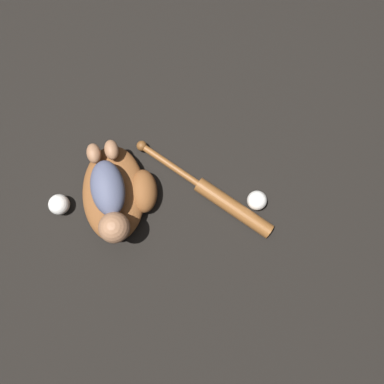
% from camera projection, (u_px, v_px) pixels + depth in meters
% --- Properties ---
extents(ground_plane, '(6.00, 6.00, 0.00)m').
position_uv_depth(ground_plane, '(128.00, 194.00, 1.35)').
color(ground_plane, black).
extents(baseball_glove, '(0.39, 0.33, 0.10)m').
position_uv_depth(baseball_glove, '(119.00, 193.00, 1.30)').
color(baseball_glove, brown).
rests_on(baseball_glove, ground).
extents(baby_figure, '(0.34, 0.24, 0.10)m').
position_uv_depth(baby_figure, '(109.00, 197.00, 1.20)').
color(baby_figure, '#4C516B').
rests_on(baby_figure, baseball_glove).
extents(baseball_bat, '(0.22, 0.55, 0.05)m').
position_uv_depth(baseball_bat, '(220.00, 198.00, 1.32)').
color(baseball_bat, brown).
rests_on(baseball_bat, ground).
extents(baseball, '(0.07, 0.07, 0.07)m').
position_uv_depth(baseball, '(257.00, 200.00, 1.31)').
color(baseball, white).
rests_on(baseball, ground).
extents(baseball_spare, '(0.07, 0.07, 0.07)m').
position_uv_depth(baseball_spare, '(59.00, 204.00, 1.31)').
color(baseball_spare, white).
rests_on(baseball_spare, ground).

